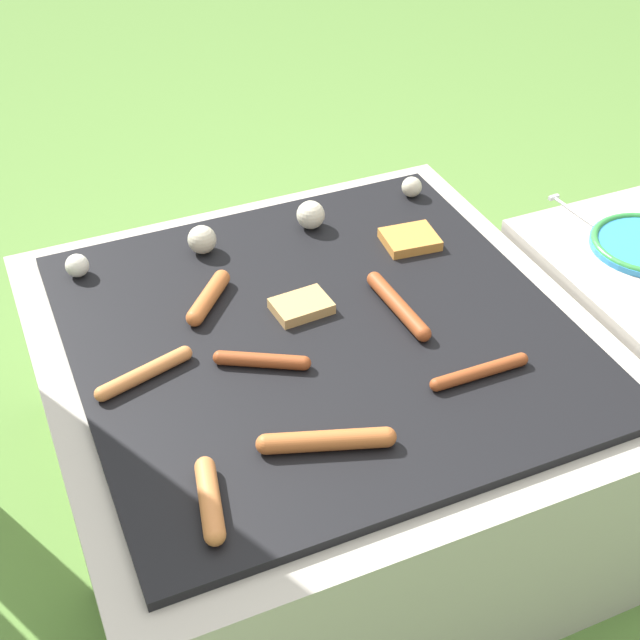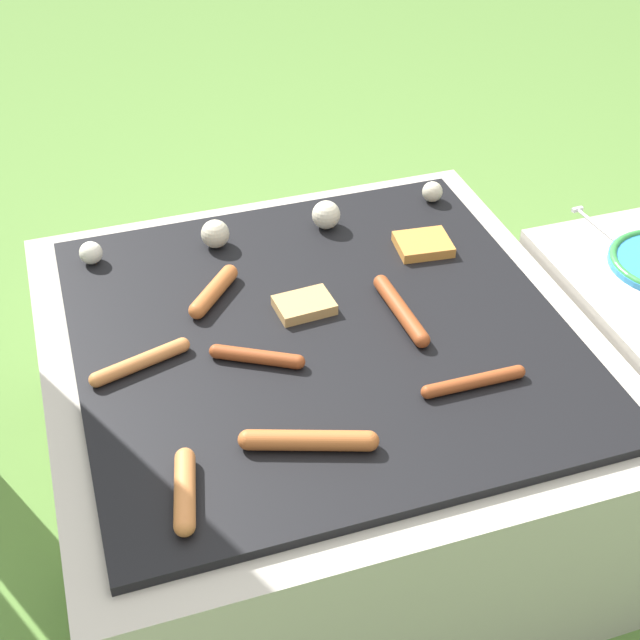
# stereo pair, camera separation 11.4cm
# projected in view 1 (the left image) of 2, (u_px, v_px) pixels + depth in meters

# --- Properties ---
(ground_plane) EXTENTS (14.00, 14.00, 0.00)m
(ground_plane) POSITION_uv_depth(u_px,v_px,m) (320.00, 490.00, 1.81)
(ground_plane) COLOR #567F38
(grill) EXTENTS (0.95, 0.95, 0.42)m
(grill) POSITION_uv_depth(u_px,v_px,m) (320.00, 417.00, 1.68)
(grill) COLOR #B2AA9E
(grill) RESTS_ON ground_plane
(side_ledge) EXTENTS (0.40, 0.51, 0.42)m
(side_ledge) POSITION_uv_depth(u_px,v_px,m) (640.00, 347.00, 1.84)
(side_ledge) COLOR #B2AA9E
(side_ledge) RESTS_ON ground_plane
(sausage_back_right) EXTENTS (0.18, 0.02, 0.02)m
(sausage_back_right) POSITION_uv_depth(u_px,v_px,m) (480.00, 372.00, 1.45)
(sausage_back_right) COLOR #93421E
(sausage_back_right) RESTS_ON grill
(sausage_front_center) EXTENTS (0.15, 0.09, 0.02)m
(sausage_front_center) POSITION_uv_depth(u_px,v_px,m) (262.00, 360.00, 1.47)
(sausage_front_center) COLOR #93421E
(sausage_front_center) RESTS_ON grill
(sausage_mid_right) EXTENTS (0.03, 0.20, 0.03)m
(sausage_mid_right) POSITION_uv_depth(u_px,v_px,m) (398.00, 305.00, 1.58)
(sausage_mid_right) COLOR #93421E
(sausage_mid_right) RESTS_ON grill
(sausage_front_right) EXTENTS (0.11, 0.12, 0.03)m
(sausage_front_right) POSITION_uv_depth(u_px,v_px,m) (209.00, 297.00, 1.60)
(sausage_front_right) COLOR #B7602D
(sausage_front_right) RESTS_ON grill
(sausage_front_left) EXTENTS (0.20, 0.09, 0.03)m
(sausage_front_left) POSITION_uv_depth(u_px,v_px,m) (326.00, 441.00, 1.32)
(sausage_front_left) COLOR #B7602D
(sausage_front_left) RESTS_ON grill
(sausage_mid_left) EXTENTS (0.06, 0.15, 0.03)m
(sausage_mid_left) POSITION_uv_depth(u_px,v_px,m) (210.00, 500.00, 1.23)
(sausage_mid_left) COLOR #C6753D
(sausage_mid_left) RESTS_ON grill
(sausage_back_left) EXTENTS (0.17, 0.07, 0.03)m
(sausage_back_left) POSITION_uv_depth(u_px,v_px,m) (144.00, 373.00, 1.44)
(sausage_back_left) COLOR #C6753D
(sausage_back_left) RESTS_ON grill
(bread_slice_center) EXTENTS (0.11, 0.10, 0.02)m
(bread_slice_center) POSITION_uv_depth(u_px,v_px,m) (410.00, 239.00, 1.75)
(bread_slice_center) COLOR #D18438
(bread_slice_center) RESTS_ON grill
(bread_slice_left) EXTENTS (0.11, 0.08, 0.02)m
(bread_slice_left) POSITION_uv_depth(u_px,v_px,m) (301.00, 306.00, 1.58)
(bread_slice_left) COLOR tan
(bread_slice_left) RESTS_ON grill
(mushroom_row) EXTENTS (0.76, 0.08, 0.06)m
(mushroom_row) POSITION_uv_depth(u_px,v_px,m) (257.00, 226.00, 1.76)
(mushroom_row) COLOR silver
(mushroom_row) RESTS_ON grill
(fork_utensil) EXTENTS (0.03, 0.22, 0.01)m
(fork_utensil) POSITION_uv_depth(u_px,v_px,m) (583.00, 218.00, 1.83)
(fork_utensil) COLOR silver
(fork_utensil) RESTS_ON side_ledge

